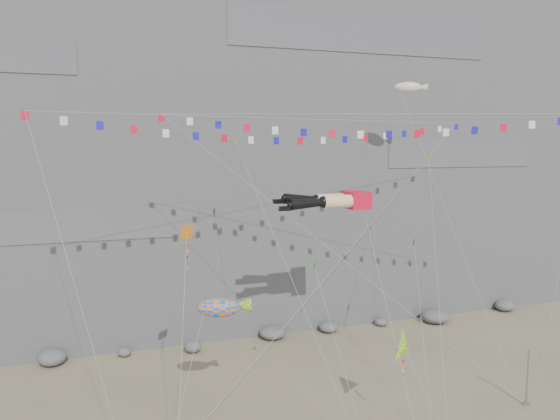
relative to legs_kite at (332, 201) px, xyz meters
name	(u,v)px	position (x,y,z in m)	size (l,w,h in m)	color
cliff	(233,93)	(-0.89, 26.75, 10.30)	(80.00, 28.00, 50.00)	slate
talus_boulders	(273,333)	(-0.89, 11.75, -14.10)	(60.00, 3.00, 1.20)	slate
anchor_pole_right	(527,378)	(12.36, -7.30, -12.61)	(0.12, 0.12, 4.17)	gray
legs_kite	(332,201)	(0.00, 0.00, 0.00)	(7.29, 15.12, 20.34)	red
flag_banner_upper	(288,119)	(-2.80, 1.95, 6.14)	(35.64, 15.14, 26.85)	red
flag_banner_lower	(375,114)	(2.29, -2.22, 6.36)	(28.92, 11.24, 24.00)	red
harlequin_kite	(187,233)	(-11.55, -3.66, -1.29)	(2.92, 7.45, 15.00)	red
fish_windsock	(219,308)	(-9.56, -3.68, -6.27)	(6.52, 5.86, 10.62)	orange
delta_kite	(404,348)	(1.50, -8.09, -8.73)	(2.27, 6.46, 8.27)	yellow
blimp_windsock	(408,88)	(10.36, 6.49, 9.29)	(3.89, 14.64, 27.55)	beige
small_kite_a	(238,147)	(-6.32, 3.67, 4.04)	(4.61, 15.70, 24.70)	orange
small_kite_b	(414,245)	(7.53, 0.43, -3.89)	(6.79, 13.11, 17.68)	purple
small_kite_c	(315,270)	(-3.43, -5.07, -3.92)	(1.69, 7.05, 12.77)	#189C1C
small_kite_d	(429,164)	(9.69, 1.86, 2.61)	(8.43, 15.34, 24.53)	gold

